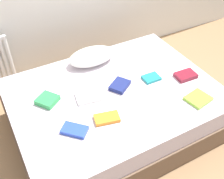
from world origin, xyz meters
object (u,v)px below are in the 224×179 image
at_px(textbook_navy, 120,85).
at_px(textbook_lime, 198,99).
at_px(textbook_blue, 75,130).
at_px(textbook_orange, 107,118).
at_px(textbook_white, 88,97).
at_px(textbook_green, 47,100).
at_px(textbook_maroon, 186,75).
at_px(pillow, 92,56).
at_px(textbook_teal, 151,78).
at_px(bed, 114,109).

height_order(textbook_navy, textbook_lime, textbook_navy).
bearing_deg(textbook_blue, textbook_orange, 43.32).
xyz_separation_m(textbook_orange, textbook_white, (-0.03, 0.33, -0.00)).
height_order(textbook_blue, textbook_green, textbook_green).
bearing_deg(textbook_navy, textbook_green, 135.69).
bearing_deg(textbook_maroon, pillow, 139.82).
bearing_deg(textbook_teal, textbook_white, 177.31).
bearing_deg(textbook_navy, bed, 166.22).
xyz_separation_m(pillow, textbook_maroon, (0.73, -0.69, -0.06)).
xyz_separation_m(pillow, textbook_lime, (0.61, -1.02, -0.07)).
distance_m(textbook_blue, textbook_lime, 1.17).
bearing_deg(textbook_green, textbook_white, 34.55).
distance_m(textbook_white, textbook_lime, 1.03).
height_order(textbook_green, textbook_white, textbook_green).
bearing_deg(textbook_orange, textbook_blue, -168.62).
distance_m(textbook_blue, textbook_green, 0.45).
xyz_separation_m(textbook_orange, textbook_maroon, (0.98, 0.14, 0.00)).
xyz_separation_m(textbook_green, textbook_navy, (0.69, -0.13, -0.00)).
xyz_separation_m(textbook_orange, textbook_navy, (0.31, 0.32, 0.00)).
relative_size(pillow, textbook_green, 2.97).
height_order(bed, textbook_white, textbook_white).
height_order(textbook_orange, textbook_white, textbook_orange).
bearing_deg(textbook_lime, textbook_maroon, 59.08).
relative_size(textbook_teal, textbook_maroon, 0.82).
relative_size(textbook_lime, textbook_maroon, 1.03).
relative_size(textbook_lime, textbook_teal, 1.26).
bearing_deg(textbook_navy, pillow, 63.48).
bearing_deg(textbook_blue, textbook_lime, 35.75).
height_order(textbook_green, textbook_teal, textbook_green).
bearing_deg(textbook_teal, pillow, 127.54).
bearing_deg(textbook_white, bed, 3.55).
xyz_separation_m(bed, textbook_teal, (0.42, -0.02, 0.27)).
distance_m(pillow, textbook_white, 0.58).
height_order(textbook_white, textbook_maroon, textbook_maroon).
height_order(pillow, textbook_navy, pillow).
height_order(textbook_green, textbook_lime, textbook_green).
distance_m(pillow, textbook_blue, 0.99).
bearing_deg(bed, textbook_blue, -151.86).
bearing_deg(textbook_lime, pillow, 110.61).
height_order(textbook_lime, textbook_maroon, textbook_maroon).
relative_size(textbook_green, textbook_maroon, 0.83).
height_order(bed, textbook_green, textbook_green).
relative_size(textbook_blue, textbook_maroon, 1.01).
xyz_separation_m(textbook_teal, textbook_maroon, (0.33, -0.14, 0.01)).
relative_size(textbook_blue, textbook_navy, 1.07).
relative_size(bed, textbook_white, 9.07).
height_order(bed, textbook_orange, textbook_orange).
bearing_deg(textbook_blue, textbook_navy, 72.49).
distance_m(bed, textbook_blue, 0.66).
xyz_separation_m(bed, textbook_navy, (0.07, 0.03, 0.27)).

